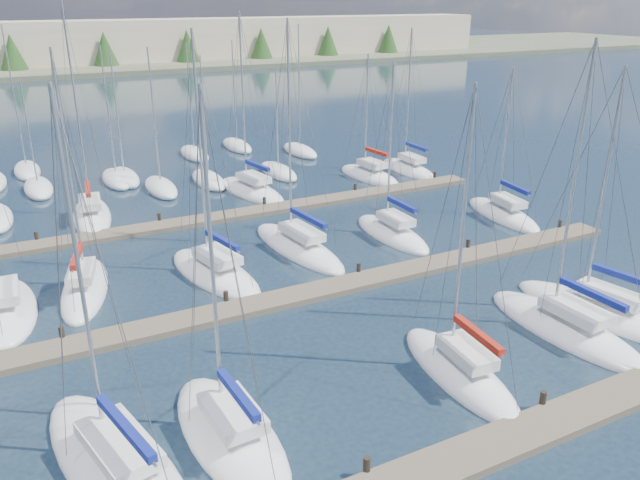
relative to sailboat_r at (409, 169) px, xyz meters
name	(u,v)px	position (x,y,z in m)	size (l,w,h in m)	color
ground	(131,140)	(-19.88, 25.44, -0.19)	(400.00, 400.00, 0.00)	#203241
dock_near	(477,453)	(-19.88, -32.55, -0.04)	(44.00, 1.93, 1.10)	#6B5E4C
dock_mid	(303,294)	(-19.88, -18.55, -0.04)	(44.00, 1.93, 1.10)	#6B5E4C
dock_far	(218,218)	(-19.88, -4.55, -0.04)	(44.00, 1.93, 1.10)	#6B5E4C
sailboat_r	(409,169)	(0.00, 0.00, 0.00)	(2.58, 8.13, 13.28)	white
sailboat_f	(598,312)	(-7.51, -27.27, -0.01)	(4.27, 9.43, 12.99)	white
sailboat_h	(4,310)	(-34.20, -13.15, -0.01)	(3.36, 8.31, 13.78)	white
sailboat_m	(503,214)	(-1.17, -13.58, -0.01)	(3.56, 8.31, 11.36)	white
sailboat_k	(298,247)	(-17.21, -12.37, 0.00)	(3.63, 10.03, 14.70)	white
sailboat_i	(85,288)	(-30.16, -12.45, 0.00)	(4.24, 8.57, 13.54)	white
sailboat_l	(392,233)	(-10.55, -13.10, -0.01)	(2.65, 7.86, 12.00)	white
sailboat_n	(92,215)	(-27.93, 0.01, 0.01)	(3.63, 9.05, 15.70)	white
sailboat_b	(117,465)	(-31.23, -27.37, -0.02)	(5.27, 10.52, 13.63)	white
sailboat_q	(369,176)	(-4.31, -0.06, -0.02)	(3.40, 7.89, 11.29)	white
sailboat_j	(215,273)	(-23.18, -13.73, -0.01)	(4.63, 9.01, 14.32)	white
sailboat_d	(459,371)	(-17.20, -28.27, 0.00)	(3.13, 8.00, 12.90)	white
sailboat_c	(230,434)	(-27.24, -27.61, -0.01)	(3.40, 8.16, 13.39)	white
sailboat_e	(565,328)	(-10.29, -27.70, -0.01)	(3.26, 9.16, 14.25)	white
sailboat_p	(251,190)	(-15.30, 0.50, -0.01)	(4.28, 9.17, 14.79)	white
distant_boats	(119,177)	(-24.22, 9.20, 0.10)	(36.93, 20.75, 13.30)	#9EA0A5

